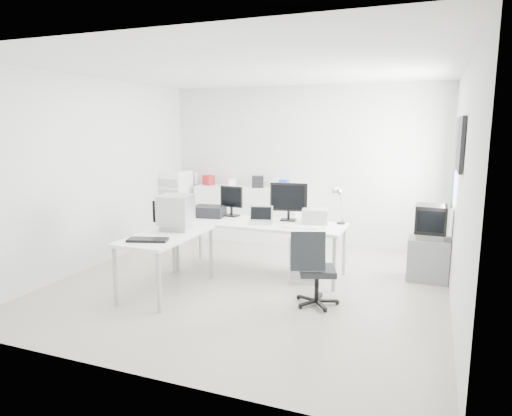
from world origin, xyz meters
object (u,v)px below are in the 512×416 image
at_px(tv_cabinet, 428,259).
at_px(crt_monitor, 176,215).
at_px(laser_printer, 315,216).
at_px(laptop, 260,217).
at_px(filing_cabinet, 177,205).
at_px(inkjet_printer, 209,211).
at_px(drawer_pedestal, 308,257).
at_px(side_desk, 167,262).
at_px(lcd_monitor_small, 231,201).
at_px(sideboard, 248,213).
at_px(office_chair, 317,267).
at_px(crt_tv, 431,222).
at_px(lcd_monitor_large, 289,202).
at_px(main_desk, 260,248).

bearing_deg(tv_cabinet, crt_monitor, -155.80).
bearing_deg(laser_printer, laptop, -166.07).
height_order(tv_cabinet, filing_cabinet, filing_cabinet).
bearing_deg(inkjet_printer, drawer_pedestal, -9.91).
bearing_deg(drawer_pedestal, inkjet_printer, 178.15).
xyz_separation_m(side_desk, drawer_pedestal, (1.55, 1.15, -0.08)).
height_order(lcd_monitor_small, tv_cabinet, lcd_monitor_small).
bearing_deg(sideboard, tv_cabinet, -21.14).
bearing_deg(office_chair, crt_tv, 29.76).
bearing_deg(tv_cabinet, office_chair, -130.46).
xyz_separation_m(inkjet_printer, lcd_monitor_large, (1.20, 0.15, 0.20)).
bearing_deg(crt_tv, lcd_monitor_small, -173.91).
height_order(laser_printer, tv_cabinet, laser_printer).
height_order(lcd_monitor_large, crt_tv, lcd_monitor_large).
distance_m(tv_cabinet, crt_tv, 0.52).
bearing_deg(main_desk, filing_cabinet, 147.08).
bearing_deg(side_desk, crt_monitor, 90.00).
xyz_separation_m(crt_monitor, crt_tv, (3.12, 1.40, -0.14)).
distance_m(lcd_monitor_large, filing_cabinet, 2.87).
relative_size(laser_printer, sideboard, 0.18).
bearing_deg(drawer_pedestal, crt_tv, 17.72).
bearing_deg(lcd_monitor_small, filing_cabinet, 152.21).
xyz_separation_m(lcd_monitor_large, sideboard, (-1.26, 1.53, -0.53)).
height_order(inkjet_printer, tv_cabinet, inkjet_printer).
bearing_deg(filing_cabinet, drawer_pedestal, -25.45).
bearing_deg(lcd_monitor_small, office_chair, -27.31).
height_order(drawer_pedestal, office_chair, office_chair).
bearing_deg(side_desk, main_desk, 52.31).
bearing_deg(crt_monitor, filing_cabinet, 110.80).
xyz_separation_m(side_desk, inkjet_printer, (0.00, 1.20, 0.45)).
distance_m(side_desk, lcd_monitor_small, 1.51).
bearing_deg(laptop, drawer_pedestal, -1.90).
distance_m(lcd_monitor_large, crt_tv, 1.95).
distance_m(main_desk, lcd_monitor_small, 0.86).
distance_m(tv_cabinet, sideboard, 3.42).
height_order(lcd_monitor_large, filing_cabinet, lcd_monitor_large).
xyz_separation_m(lcd_monitor_small, lcd_monitor_large, (0.90, 0.00, 0.05)).
relative_size(lcd_monitor_large, tv_cabinet, 0.94).
bearing_deg(office_chair, drawer_pedestal, 91.31).
distance_m(laptop, filing_cabinet, 2.77).
bearing_deg(crt_monitor, laptop, 29.53).
height_order(crt_monitor, filing_cabinet, filing_cabinet).
distance_m(drawer_pedestal, laser_printer, 0.58).
height_order(crt_monitor, tv_cabinet, crt_monitor).
bearing_deg(sideboard, crt_tv, -21.14).
distance_m(main_desk, office_chair, 1.37).
bearing_deg(drawer_pedestal, lcd_monitor_large, 150.26).
xyz_separation_m(side_desk, lcd_monitor_small, (0.30, 1.35, 0.61)).
height_order(drawer_pedestal, sideboard, sideboard).
bearing_deg(laptop, office_chair, -52.35).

